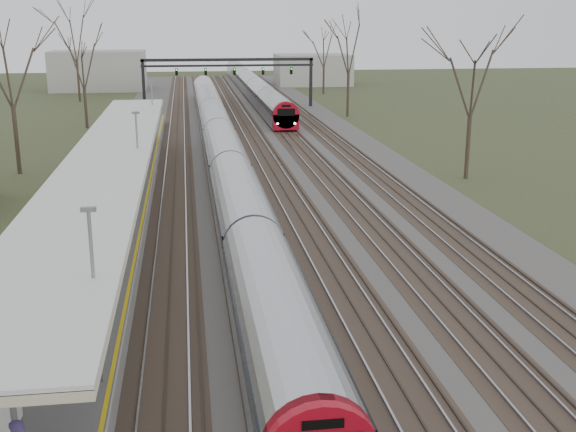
% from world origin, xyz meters
% --- Properties ---
extents(track_bed, '(24.00, 160.00, 0.22)m').
position_xyz_m(track_bed, '(0.26, 55.00, 0.06)').
color(track_bed, '#474442').
rests_on(track_bed, ground).
extents(platform, '(3.50, 69.00, 1.00)m').
position_xyz_m(platform, '(-9.05, 37.50, 0.50)').
color(platform, '#9E9B93').
rests_on(platform, ground).
extents(canopy, '(4.10, 50.00, 3.11)m').
position_xyz_m(canopy, '(-9.05, 32.99, 3.93)').
color(canopy, slate).
rests_on(canopy, platform).
extents(signal_gantry, '(21.00, 0.59, 6.08)m').
position_xyz_m(signal_gantry, '(0.29, 84.99, 4.91)').
color(signal_gantry, black).
rests_on(signal_gantry, ground).
extents(tree_west_far, '(5.50, 5.50, 11.33)m').
position_xyz_m(tree_west_far, '(-17.00, 48.00, 8.02)').
color(tree_west_far, '#2D231C').
rests_on(tree_west_far, ground).
extents(tree_east_far, '(5.00, 5.00, 10.30)m').
position_xyz_m(tree_east_far, '(14.00, 42.00, 7.29)').
color(tree_east_far, '#2D231C').
rests_on(tree_east_far, ground).
extents(train_near, '(2.62, 90.21, 3.05)m').
position_xyz_m(train_near, '(-2.50, 53.29, 1.48)').
color(train_near, '#9EA0A7').
rests_on(train_near, ground).
extents(train_far, '(2.62, 75.21, 3.05)m').
position_xyz_m(train_far, '(4.50, 101.54, 1.48)').
color(train_far, '#9EA0A7').
rests_on(train_far, ground).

